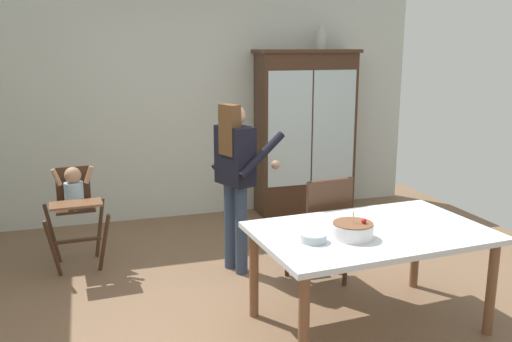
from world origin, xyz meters
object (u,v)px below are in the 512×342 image
at_px(dining_table, 371,241).
at_px(high_chair_with_toddler, 75,199).
at_px(china_cabinet, 305,132).
at_px(adult_person, 236,168).
at_px(dining_chair_far_side, 323,224).
at_px(birthday_cake, 353,230).
at_px(ceramic_vase, 320,39).
at_px(serving_bowl, 313,238).

bearing_deg(dining_table, high_chair_with_toddler, 138.46).
bearing_deg(china_cabinet, adult_person, -129.99).
bearing_deg(adult_person, dining_chair_far_side, -152.33).
distance_m(high_chair_with_toddler, adult_person, 1.52).
bearing_deg(birthday_cake, ceramic_vase, 70.56).
height_order(adult_person, birthday_cake, adult_person).
xyz_separation_m(china_cabinet, serving_bowl, (-1.15, -2.92, -0.23)).
bearing_deg(high_chair_with_toddler, ceramic_vase, 16.59).
xyz_separation_m(ceramic_vase, dining_table, (-0.83, -2.83, -1.44)).
xyz_separation_m(ceramic_vase, high_chair_with_toddler, (-2.87, -1.03, -1.44)).
bearing_deg(dining_chair_far_side, adult_person, -47.47).
distance_m(china_cabinet, adult_person, 2.04).
xyz_separation_m(ceramic_vase, dining_chair_far_side, (-0.87, -2.10, -1.54)).
distance_m(adult_person, dining_table, 1.46).
xyz_separation_m(serving_bowl, dining_chair_far_side, (0.45, 0.83, -0.21)).
distance_m(high_chair_with_toddler, dining_table, 2.72).
xyz_separation_m(high_chair_with_toddler, dining_chair_far_side, (1.99, -1.07, -0.10)).
xyz_separation_m(high_chair_with_toddler, serving_bowl, (1.55, -1.90, 0.11)).
bearing_deg(high_chair_with_toddler, birthday_cake, -49.36).
relative_size(serving_bowl, dining_chair_far_side, 0.19).
height_order(dining_table, birthday_cake, birthday_cake).
distance_m(dining_table, serving_bowl, 0.51).
bearing_deg(birthday_cake, adult_person, 107.97).
relative_size(birthday_cake, serving_bowl, 1.56).
relative_size(china_cabinet, serving_bowl, 10.97).
bearing_deg(adult_person, high_chair_with_toddler, 47.50).
bearing_deg(dining_table, adult_person, 117.23).
relative_size(high_chair_with_toddler, serving_bowl, 5.28).
distance_m(china_cabinet, ceramic_vase, 1.11).
bearing_deg(china_cabinet, serving_bowl, -111.44).
distance_m(china_cabinet, dining_chair_far_side, 2.25).
relative_size(high_chair_with_toddler, dining_chair_far_side, 0.99).
distance_m(birthday_cake, serving_bowl, 0.29).
bearing_deg(adult_person, birthday_cake, 176.72).
relative_size(high_chair_with_toddler, dining_table, 0.55).
bearing_deg(serving_bowl, dining_table, 11.01).
bearing_deg(birthday_cake, dining_table, 27.82).
height_order(china_cabinet, adult_person, china_cabinet).
bearing_deg(ceramic_vase, dining_table, -106.37).
height_order(china_cabinet, dining_table, china_cabinet).
height_order(dining_table, dining_chair_far_side, dining_chair_far_side).
distance_m(birthday_cake, dining_chair_far_side, 0.89).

